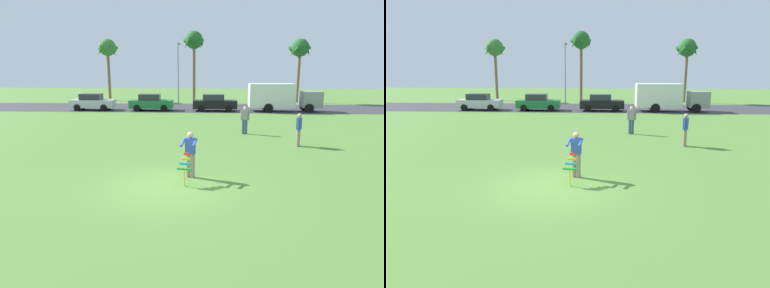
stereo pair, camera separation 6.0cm
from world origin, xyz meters
TOP-DOWN VIEW (x-y plane):
  - ground_plane at (0.00, 0.00)m, footprint 120.00×120.00m
  - road_strip at (0.00, 23.93)m, footprint 120.00×8.00m
  - person_kite_flyer at (0.72, 1.06)m, footprint 0.61×0.71m
  - kite_held at (0.60, 0.24)m, footprint 0.52×0.67m
  - parked_car_silver at (-10.32, 21.53)m, footprint 4.23×1.89m
  - parked_car_green at (-4.49, 21.53)m, footprint 4.26×1.96m
  - parked_car_black at (1.68, 21.53)m, footprint 4.24×1.91m
  - parked_truck_grey_van at (7.90, 21.53)m, footprint 6.72×2.16m
  - palm_tree_left_near at (-11.66, 31.60)m, footprint 2.58×2.71m
  - palm_tree_right_near at (-0.81, 30.58)m, footprint 2.58×2.71m
  - palm_tree_centre_far at (11.72, 30.76)m, footprint 2.58×2.71m
  - streetlight_pole at (-2.58, 29.10)m, footprint 0.24×1.65m
  - person_walker_near at (3.52, 9.83)m, footprint 0.56×0.30m
  - person_walker_far at (6.03, 6.61)m, footprint 0.35×0.52m

SIDE VIEW (x-z plane):
  - ground_plane at x=0.00m, z-range 0.00..0.00m
  - road_strip at x=0.00m, z-range 0.00..0.01m
  - kite_held at x=0.60m, z-range 0.18..1.27m
  - parked_car_silver at x=-10.32m, z-range -0.03..1.57m
  - parked_car_green at x=-4.49m, z-range -0.03..1.57m
  - parked_car_black at x=1.68m, z-range -0.03..1.57m
  - person_walker_near at x=3.52m, z-range 0.07..1.80m
  - person_walker_far at x=6.03m, z-range 0.07..1.80m
  - person_kite_flyer at x=0.72m, z-range 0.09..1.82m
  - parked_truck_grey_van at x=7.90m, z-range 0.10..2.72m
  - streetlight_pole at x=-2.58m, z-range 0.50..7.50m
  - palm_tree_centre_far at x=11.72m, z-range 2.40..9.87m
  - palm_tree_left_near at x=-11.66m, z-range 2.47..10.11m
  - palm_tree_right_near at x=-0.81m, z-range 2.79..11.19m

